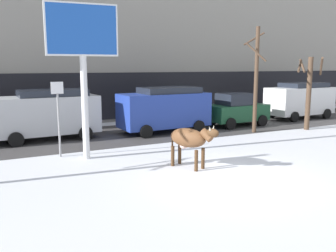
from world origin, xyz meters
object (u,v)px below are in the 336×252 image
object	(u,v)px
car_white_van	(300,99)
bare_tree_left_lot	(256,78)
car_blue_van	(165,108)
pedestrian_far_left	(170,107)
bare_tree_far_back	(309,89)
cow_brown	(190,139)
billboard	(82,39)
car_silver_van	(48,113)
car_darkgreen_hatchback	(237,110)
street_sign	(58,113)

from	to	relation	value
car_white_van	bare_tree_left_lot	bearing A→B (deg)	-156.62
car_white_van	car_blue_van	bearing A→B (deg)	-177.30
pedestrian_far_left	bare_tree_far_back	xyz separation A→B (m)	(5.17, -6.09, 1.28)
cow_brown	billboard	distance (m)	5.14
car_white_van	pedestrian_far_left	world-z (taller)	car_white_van
car_silver_van	car_blue_van	xyz separation A→B (m)	(5.66, -0.77, 0.00)
cow_brown	bare_tree_far_back	distance (m)	10.05
bare_tree_left_lot	bare_tree_far_back	world-z (taller)	bare_tree_left_lot
car_blue_van	billboard	bearing A→B (deg)	-144.79
bare_tree_left_lot	car_silver_van	bearing A→B (deg)	163.68
car_silver_van	bare_tree_far_back	world-z (taller)	bare_tree_far_back
billboard	car_white_van	size ratio (longest dim) A/B	1.19
car_silver_van	car_white_van	bearing A→B (deg)	-1.07
car_blue_van	car_darkgreen_hatchback	distance (m)	4.59
pedestrian_far_left	bare_tree_far_back	distance (m)	8.09
billboard	bare_tree_left_lot	xyz separation A→B (m)	(9.09, 1.40, -1.50)
car_darkgreen_hatchback	bare_tree_left_lot	bearing A→B (deg)	-102.30
bare_tree_far_back	car_white_van	bearing A→B (deg)	48.07
car_blue_van	car_white_van	bearing A→B (deg)	2.70
billboard	street_sign	distance (m)	2.86
bare_tree_left_lot	car_darkgreen_hatchback	bearing A→B (deg)	77.70
car_silver_van	bare_tree_left_lot	size ratio (longest dim) A/B	0.88
car_silver_van	cow_brown	bearing A→B (deg)	-63.63
pedestrian_far_left	car_blue_van	bearing A→B (deg)	-121.11
car_silver_van	car_darkgreen_hatchback	xyz separation A→B (m)	(10.24, -0.79, -0.32)
car_silver_van	street_sign	world-z (taller)	street_sign
billboard	bare_tree_left_lot	distance (m)	9.32
car_white_van	street_sign	bearing A→B (deg)	-168.43
cow_brown	pedestrian_far_left	bearing A→B (deg)	66.45
cow_brown	pedestrian_far_left	distance (m)	10.47
car_silver_van	billboard	bearing A→B (deg)	-80.69
car_blue_van	street_sign	world-z (taller)	street_sign
car_darkgreen_hatchback	bare_tree_far_back	bearing A→B (deg)	-46.48
car_blue_van	car_white_van	world-z (taller)	same
cow_brown	pedestrian_far_left	world-z (taller)	pedestrian_far_left
car_silver_van	pedestrian_far_left	xyz separation A→B (m)	(7.67, 2.56, -0.36)
billboard	car_white_van	bearing A→B (deg)	14.81
bare_tree_left_lot	bare_tree_far_back	distance (m)	3.19
cow_brown	car_white_van	xyz separation A→B (m)	(12.25, 6.74, 0.25)
cow_brown	car_blue_van	world-z (taller)	car_blue_van
bare_tree_far_back	car_silver_van	bearing A→B (deg)	164.65
car_silver_van	pedestrian_far_left	size ratio (longest dim) A/B	2.70
car_silver_van	street_sign	xyz separation A→B (m)	(-0.12, -3.54, 0.43)
car_white_van	pedestrian_far_left	size ratio (longest dim) A/B	2.70
car_white_van	bare_tree_left_lot	world-z (taller)	bare_tree_left_lot
bare_tree_left_lot	street_sign	world-z (taller)	bare_tree_left_lot
billboard	cow_brown	bearing A→B (deg)	-44.76
car_silver_van	car_blue_van	bearing A→B (deg)	-7.74
car_blue_van	car_white_van	size ratio (longest dim) A/B	1.00
car_white_van	bare_tree_far_back	world-z (taller)	bare_tree_far_back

